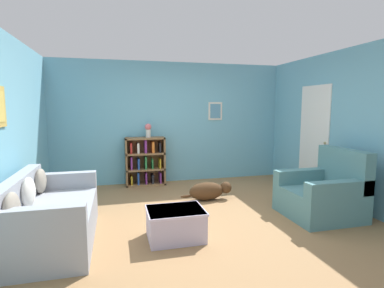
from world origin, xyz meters
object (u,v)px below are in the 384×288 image
coffee_table (176,223)px  recliner_chair (323,194)px  couch (49,217)px  vase (148,130)px  bookshelf (145,161)px  dog (209,191)px

coffee_table → recliner_chair: bearing=5.5°
couch → vase: bearing=59.2°
couch → coffee_table: bearing=-9.7°
recliner_chair → bookshelf: bearing=133.8°
recliner_chair → vase: vase is taller
couch → recliner_chair: bearing=-0.5°
bookshelf → dog: bookshelf is taller
recliner_chair → coffee_table: recliner_chair is taller
couch → bookshelf: 2.86m
coffee_table → dog: size_ratio=0.76×
bookshelf → coffee_table: bearing=-87.8°
coffee_table → vase: (-0.03, 2.73, 0.97)m
couch → dog: (2.39, 1.15, -0.16)m
recliner_chair → vase: bearing=133.2°
couch → bookshelf: (1.40, 2.49, 0.18)m
bookshelf → dog: 1.70m
recliner_chair → vase: (-2.35, 2.51, 0.83)m
couch → coffee_table: size_ratio=2.43×
bookshelf → vase: bearing=-14.2°
bookshelf → recliner_chair: size_ratio=0.99×
recliner_chair → vase: 3.54m
dog → vase: size_ratio=3.22×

